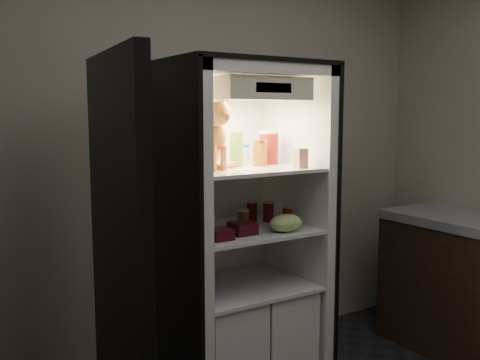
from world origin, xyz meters
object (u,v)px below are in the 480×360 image
(soda_can_b, at_px, (268,212))
(mayo_tub, at_px, (242,154))
(cream_carton, at_px, (300,158))
(soda_can_a, at_px, (252,212))
(salsa_jar, at_px, (260,153))
(berry_box_left, at_px, (220,234))
(berry_box_right, at_px, (243,228))
(refrigerator, at_px, (236,251))
(pepper_jar, at_px, (269,147))
(soda_can_c, at_px, (287,217))
(tabby_cat, at_px, (207,142))
(parmesan_shaker, at_px, (237,149))
(condiment_jar, at_px, (243,217))
(grape_bag, at_px, (286,223))

(soda_can_b, bearing_deg, mayo_tub, 153.17)
(cream_carton, height_order, soda_can_a, cream_carton)
(soda_can_b, bearing_deg, salsa_jar, -148.62)
(berry_box_left, height_order, berry_box_right, berry_box_right)
(soda_can_b, bearing_deg, refrigerator, -178.98)
(berry_box_right, bearing_deg, pepper_jar, 33.08)
(mayo_tub, distance_m, soda_can_b, 0.39)
(refrigerator, relative_size, pepper_jar, 9.57)
(salsa_jar, bearing_deg, refrigerator, 152.67)
(refrigerator, xyz_separation_m, soda_can_c, (0.25, -0.17, 0.20))
(tabby_cat, distance_m, parmesan_shaker, 0.21)
(refrigerator, relative_size, soda_can_b, 15.75)
(tabby_cat, distance_m, condiment_jar, 0.52)
(parmesan_shaker, distance_m, cream_carton, 0.36)
(parmesan_shaker, xyz_separation_m, grape_bag, (0.16, -0.25, -0.40))
(grape_bag, distance_m, berry_box_left, 0.40)
(salsa_jar, distance_m, grape_bag, 0.43)
(cream_carton, distance_m, soda_can_b, 0.44)
(cream_carton, height_order, berry_box_left, cream_carton)
(refrigerator, bearing_deg, soda_can_c, -34.05)
(refrigerator, bearing_deg, mayo_tub, 41.38)
(soda_can_a, bearing_deg, mayo_tub, 166.77)
(soda_can_a, height_order, condiment_jar, soda_can_a)
(tabby_cat, relative_size, condiment_jar, 4.24)
(salsa_jar, bearing_deg, soda_can_b, 31.38)
(refrigerator, bearing_deg, pepper_jar, 2.87)
(pepper_jar, bearing_deg, cream_carton, -87.12)
(refrigerator, height_order, berry_box_left, refrigerator)
(tabby_cat, height_order, soda_can_a, tabby_cat)
(cream_carton, distance_m, berry_box_right, 0.50)
(cream_carton, bearing_deg, soda_can_a, 106.87)
(parmesan_shaker, distance_m, grape_bag, 0.50)
(soda_can_a, distance_m, grape_bag, 0.33)
(soda_can_c, bearing_deg, pepper_jar, 93.22)
(refrigerator, height_order, grape_bag, refrigerator)
(parmesan_shaker, bearing_deg, soda_can_c, -30.00)
(parmesan_shaker, bearing_deg, condiment_jar, 17.29)
(refrigerator, distance_m, soda_can_b, 0.31)
(mayo_tub, xyz_separation_m, cream_carton, (0.16, -0.35, -0.01))
(tabby_cat, distance_m, berry_box_right, 0.51)
(salsa_jar, distance_m, soda_can_c, 0.40)
(parmesan_shaker, distance_m, berry_box_left, 0.53)
(soda_can_a, bearing_deg, soda_can_b, -35.37)
(berry_box_right, bearing_deg, refrigerator, 67.22)
(pepper_jar, bearing_deg, condiment_jar, -175.96)
(tabby_cat, relative_size, grape_bag, 2.03)
(parmesan_shaker, xyz_separation_m, salsa_jar, (0.13, -0.04, -0.02))
(soda_can_a, height_order, grape_bag, soda_can_a)
(parmesan_shaker, height_order, pepper_jar, parmesan_shaker)
(salsa_jar, bearing_deg, soda_can_a, 77.52)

